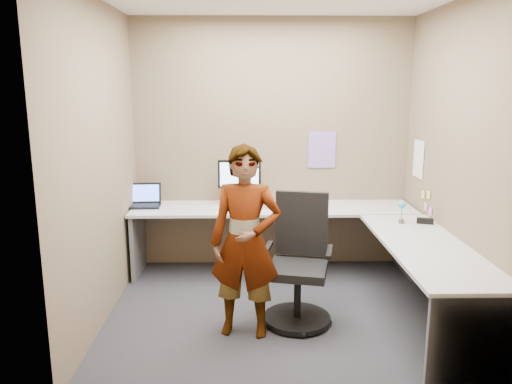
{
  "coord_description": "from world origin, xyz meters",
  "views": [
    {
      "loc": [
        -0.27,
        -4.14,
        1.99
      ],
      "look_at": [
        -0.19,
        0.25,
        1.05
      ],
      "focal_mm": 35.0,
      "sensor_mm": 36.0,
      "label": 1
    }
  ],
  "objects_px": {
    "desk": "(322,236)",
    "monitor": "(239,177)",
    "office_chair": "(299,271)",
    "person": "(245,242)"
  },
  "relations": [
    {
      "from": "monitor",
      "to": "office_chair",
      "type": "distance_m",
      "value": 1.44
    },
    {
      "from": "desk",
      "to": "person",
      "type": "bearing_deg",
      "value": -134.26
    },
    {
      "from": "desk",
      "to": "office_chair",
      "type": "bearing_deg",
      "value": -117.31
    },
    {
      "from": "desk",
      "to": "person",
      "type": "height_order",
      "value": "person"
    },
    {
      "from": "office_chair",
      "to": "person",
      "type": "relative_size",
      "value": 0.7
    },
    {
      "from": "monitor",
      "to": "office_chair",
      "type": "height_order",
      "value": "monitor"
    },
    {
      "from": "monitor",
      "to": "office_chair",
      "type": "relative_size",
      "value": 0.42
    },
    {
      "from": "office_chair",
      "to": "monitor",
      "type": "bearing_deg",
      "value": 125.82
    },
    {
      "from": "desk",
      "to": "monitor",
      "type": "height_order",
      "value": "monitor"
    },
    {
      "from": "desk",
      "to": "person",
      "type": "relative_size",
      "value": 1.93
    }
  ]
}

